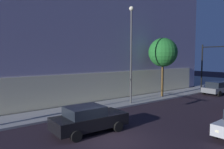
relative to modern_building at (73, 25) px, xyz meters
The scene contains 7 objects.
ground_plane 23.55m from the modern_building, 112.86° to the right, with size 120.00×120.00×0.00m, color black.
modern_building is the anchor object (origin of this frame).
traffic_light_far_corner 19.56m from the modern_building, 53.66° to the right, with size 0.33×4.15×6.07m.
street_lamp_sidewalk 14.21m from the modern_building, 95.08° to the right, with size 0.44×0.44×9.25m.
sidewalk_tree 14.45m from the modern_building, 72.54° to the right, with size 3.24×3.24×6.62m.
car_black 21.64m from the modern_building, 115.83° to the right, with size 4.71×2.35×1.65m.
car_grey 21.28m from the modern_building, 55.37° to the right, with size 4.31×2.24×1.60m.
Camera 1 is at (-7.38, -9.39, 4.65)m, focal length 35.51 mm.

